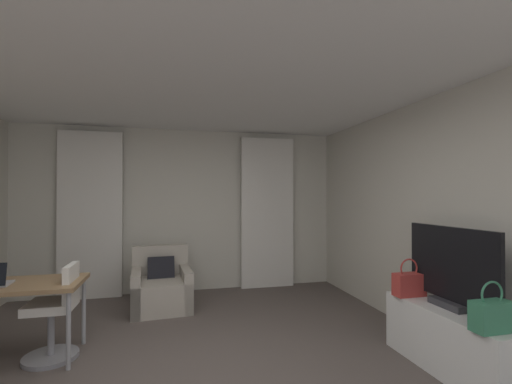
{
  "coord_description": "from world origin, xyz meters",
  "views": [
    {
      "loc": [
        -0.21,
        -2.73,
        1.54
      ],
      "look_at": [
        0.75,
        1.16,
        1.58
      ],
      "focal_mm": 24.35,
      "sensor_mm": 36.0,
      "label": 1
    }
  ],
  "objects_px": {
    "handbag_secondary": "(492,315)",
    "tv_flatscreen": "(451,269)",
    "desk_chair": "(56,317)",
    "armchair": "(161,288)",
    "tv_console": "(456,340)",
    "handbag_primary": "(409,284)"
  },
  "relations": [
    {
      "from": "handbag_secondary",
      "to": "tv_flatscreen",
      "type": "bearing_deg",
      "value": 74.93
    },
    {
      "from": "desk_chair",
      "to": "tv_flatscreen",
      "type": "xyz_separation_m",
      "value": [
        3.47,
        -1.06,
        0.49
      ]
    },
    {
      "from": "armchair",
      "to": "handbag_secondary",
      "type": "bearing_deg",
      "value": -49.98
    },
    {
      "from": "tv_console",
      "to": "handbag_primary",
      "type": "height_order",
      "value": "handbag_primary"
    },
    {
      "from": "handbag_secondary",
      "to": "handbag_primary",
      "type": "bearing_deg",
      "value": 89.36
    },
    {
      "from": "tv_console",
      "to": "handbag_secondary",
      "type": "bearing_deg",
      "value": -106.44
    },
    {
      "from": "tv_console",
      "to": "tv_flatscreen",
      "type": "relative_size",
      "value": 1.28
    },
    {
      "from": "tv_console",
      "to": "handbag_primary",
      "type": "bearing_deg",
      "value": 106.74
    },
    {
      "from": "desk_chair",
      "to": "handbag_secondary",
      "type": "xyz_separation_m",
      "value": [
        3.33,
        -1.59,
        0.27
      ]
    },
    {
      "from": "armchair",
      "to": "handbag_secondary",
      "type": "relative_size",
      "value": 2.35
    },
    {
      "from": "armchair",
      "to": "desk_chair",
      "type": "xyz_separation_m",
      "value": [
        -0.93,
        -1.27,
        0.12
      ]
    },
    {
      "from": "armchair",
      "to": "tv_console",
      "type": "relative_size",
      "value": 0.68
    },
    {
      "from": "desk_chair",
      "to": "handbag_secondary",
      "type": "relative_size",
      "value": 2.39
    },
    {
      "from": "tv_flatscreen",
      "to": "handbag_secondary",
      "type": "xyz_separation_m",
      "value": [
        -0.14,
        -0.53,
        -0.22
      ]
    },
    {
      "from": "armchair",
      "to": "tv_console",
      "type": "height_order",
      "value": "armchair"
    },
    {
      "from": "desk_chair",
      "to": "tv_console",
      "type": "relative_size",
      "value": 0.69
    },
    {
      "from": "desk_chair",
      "to": "handbag_primary",
      "type": "xyz_separation_m",
      "value": [
        3.34,
        -0.67,
        0.27
      ]
    },
    {
      "from": "desk_chair",
      "to": "handbag_secondary",
      "type": "distance_m",
      "value": 3.7
    },
    {
      "from": "tv_flatscreen",
      "to": "tv_console",
      "type": "bearing_deg",
      "value": -90.0
    },
    {
      "from": "tv_console",
      "to": "handbag_secondary",
      "type": "distance_m",
      "value": 0.64
    },
    {
      "from": "tv_flatscreen",
      "to": "handbag_primary",
      "type": "height_order",
      "value": "tv_flatscreen"
    },
    {
      "from": "armchair",
      "to": "tv_flatscreen",
      "type": "bearing_deg",
      "value": -42.5
    }
  ]
}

